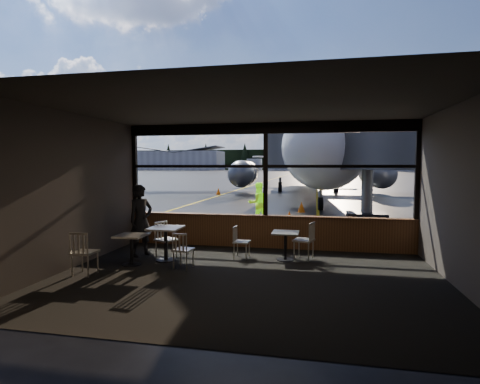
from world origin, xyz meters
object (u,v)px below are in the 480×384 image
(ground_crew, at_px, (258,203))
(cone_extra, at_px, (289,218))
(chair_mid_w, at_px, (166,240))
(cone_nose, at_px, (301,207))
(chair_mid_s, at_px, (183,250))
(chair_left_s, at_px, (85,253))
(cafe_table_near, at_px, (285,246))
(chair_near_e, at_px, (304,241))
(airliner, at_px, (309,124))
(cafe_table_left, at_px, (132,250))
(passenger, at_px, (141,220))
(jet_bridge, at_px, (372,159))
(cone_wing, at_px, (218,191))
(chair_near_w, at_px, (242,242))
(cafe_table_mid, at_px, (166,244))

(ground_crew, xyz_separation_m, cone_extra, (1.24, 0.11, -0.56))
(chair_mid_w, xyz_separation_m, cone_nose, (2.96, 10.15, -0.20))
(chair_mid_s, xyz_separation_m, chair_left_s, (-1.87, -0.91, 0.06))
(cafe_table_near, relative_size, chair_near_e, 0.74)
(airliner, height_order, cafe_table_left, airliner)
(passenger, bearing_deg, chair_left_s, -162.83)
(jet_bridge, bearing_deg, airliner, 99.55)
(jet_bridge, bearing_deg, cafe_table_near, -113.29)
(ground_crew, xyz_separation_m, cone_wing, (-5.45, 14.48, -0.56))
(cone_nose, distance_m, cone_extra, 4.07)
(cone_nose, bearing_deg, airliner, 89.74)
(chair_near_w, height_order, cone_nose, chair_near_w)
(airliner, xyz_separation_m, jet_bridge, (2.85, -16.93, -3.28))
(passenger, bearing_deg, chair_mid_s, -90.94)
(cafe_table_left, distance_m, cone_nose, 11.47)
(chair_near_e, xyz_separation_m, chair_near_w, (-1.53, -0.17, -0.07))
(jet_bridge, height_order, chair_mid_w, jet_bridge)
(cafe_table_mid, relative_size, cafe_table_left, 1.15)
(jet_bridge, relative_size, cafe_table_near, 16.89)
(chair_near_w, height_order, chair_mid_w, chair_mid_w)
(airliner, xyz_separation_m, ground_crew, (-1.62, -18.15, -5.04))
(cafe_table_near, distance_m, chair_left_s, 4.57)
(ground_crew, bearing_deg, chair_near_e, 79.65)
(chair_mid_w, distance_m, cone_nose, 10.58)
(cone_extra, bearing_deg, airliner, 88.78)
(cafe_table_mid, bearing_deg, chair_left_s, -130.08)
(chair_mid_w, bearing_deg, chair_mid_s, 72.14)
(cafe_table_left, bearing_deg, airliner, 81.86)
(chair_near_e, bearing_deg, jet_bridge, -3.97)
(chair_near_w, relative_size, cone_extra, 1.48)
(cafe_table_near, bearing_deg, chair_near_w, 179.32)
(jet_bridge, distance_m, chair_left_s, 11.50)
(cafe_table_near, relative_size, chair_mid_s, 0.84)
(cafe_table_near, bearing_deg, cafe_table_left, -161.63)
(chair_near_w, distance_m, cone_extra, 5.75)
(cafe_table_mid, height_order, cone_nose, cafe_table_mid)
(chair_near_e, distance_m, chair_mid_s, 2.96)
(chair_near_e, height_order, ground_crew, ground_crew)
(chair_mid_w, relative_size, cone_extra, 1.70)
(cone_nose, bearing_deg, chair_left_s, -109.08)
(cafe_table_left, xyz_separation_m, cone_extra, (3.18, 6.86, -0.09))
(chair_mid_s, height_order, ground_crew, ground_crew)
(airliner, height_order, cafe_table_mid, airliner)
(airliner, relative_size, ground_crew, 23.17)
(cafe_table_near, distance_m, chair_mid_w, 2.97)
(passenger, height_order, cone_extra, passenger)
(chair_mid_w, xyz_separation_m, cone_wing, (-4.04, 20.46, -0.19))
(airliner, relative_size, jet_bridge, 3.24)
(cafe_table_mid, relative_size, cone_nose, 1.57)
(cafe_table_near, distance_m, ground_crew, 5.82)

